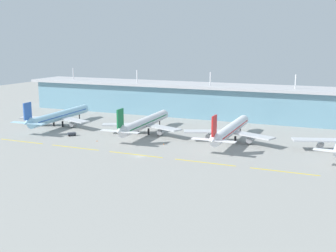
{
  "coord_description": "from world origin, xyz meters",
  "views": [
    {
      "loc": [
        85.58,
        -167.22,
        51.9
      ],
      "look_at": [
        -1.91,
        39.05,
        7.0
      ],
      "focal_mm": 45.04,
      "sensor_mm": 36.0,
      "label": 1
    }
  ],
  "objects_px": {
    "pushback_tug": "(72,134)",
    "safety_cone_nose_front": "(97,141)",
    "airliner_nearest": "(59,116)",
    "airliner_far_middle": "(230,130)",
    "airliner_near_middle": "(144,123)",
    "safety_cone_left_wingtip": "(164,144)"
  },
  "relations": [
    {
      "from": "airliner_nearest",
      "to": "safety_cone_left_wingtip",
      "type": "height_order",
      "value": "airliner_nearest"
    },
    {
      "from": "pushback_tug",
      "to": "safety_cone_nose_front",
      "type": "distance_m",
      "value": 21.26
    },
    {
      "from": "airliner_near_middle",
      "to": "safety_cone_left_wingtip",
      "type": "height_order",
      "value": "airliner_near_middle"
    },
    {
      "from": "airliner_far_middle",
      "to": "safety_cone_left_wingtip",
      "type": "height_order",
      "value": "airliner_far_middle"
    },
    {
      "from": "airliner_nearest",
      "to": "airliner_near_middle",
      "type": "relative_size",
      "value": 1.01
    },
    {
      "from": "airliner_nearest",
      "to": "pushback_tug",
      "type": "height_order",
      "value": "airliner_nearest"
    },
    {
      "from": "pushback_tug",
      "to": "safety_cone_nose_front",
      "type": "xyz_separation_m",
      "value": [
        20.42,
        -5.85,
        -0.75
      ]
    },
    {
      "from": "pushback_tug",
      "to": "safety_cone_nose_front",
      "type": "relative_size",
      "value": 7.02
    },
    {
      "from": "airliner_near_middle",
      "to": "airliner_far_middle",
      "type": "relative_size",
      "value": 0.99
    },
    {
      "from": "airliner_near_middle",
      "to": "safety_cone_nose_front",
      "type": "distance_m",
      "value": 31.07
    },
    {
      "from": "airliner_near_middle",
      "to": "pushback_tug",
      "type": "relative_size",
      "value": 14.02
    },
    {
      "from": "airliner_near_middle",
      "to": "pushback_tug",
      "type": "xyz_separation_m",
      "value": [
        -35.44,
        -20.65,
        -5.35
      ]
    },
    {
      "from": "pushback_tug",
      "to": "airliner_nearest",
      "type": "bearing_deg",
      "value": 139.29
    },
    {
      "from": "airliner_nearest",
      "to": "airliner_far_middle",
      "type": "height_order",
      "value": "same"
    },
    {
      "from": "airliner_nearest",
      "to": "safety_cone_nose_front",
      "type": "distance_m",
      "value": 51.56
    },
    {
      "from": "airliner_far_middle",
      "to": "pushback_tug",
      "type": "relative_size",
      "value": 14.11
    },
    {
      "from": "pushback_tug",
      "to": "airliner_far_middle",
      "type": "bearing_deg",
      "value": 13.62
    },
    {
      "from": "airliner_near_middle",
      "to": "safety_cone_left_wingtip",
      "type": "xyz_separation_m",
      "value": [
        20.56,
        -19.35,
        -6.1
      ]
    },
    {
      "from": "airliner_far_middle",
      "to": "safety_cone_nose_front",
      "type": "bearing_deg",
      "value": -157.81
    },
    {
      "from": "safety_cone_left_wingtip",
      "to": "safety_cone_nose_front",
      "type": "relative_size",
      "value": 1.0
    },
    {
      "from": "airliner_far_middle",
      "to": "airliner_nearest",
      "type": "bearing_deg",
      "value": -179.77
    },
    {
      "from": "safety_cone_left_wingtip",
      "to": "airliner_far_middle",
      "type": "bearing_deg",
      "value": 33.28
    }
  ]
}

